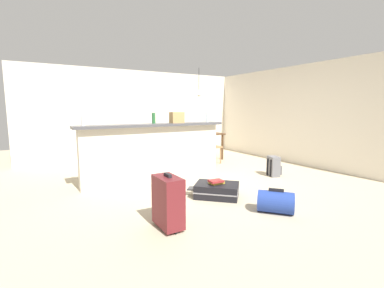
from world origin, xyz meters
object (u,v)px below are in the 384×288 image
(bottle_green, at_px, (154,118))
(dining_chair_near_partition, at_px, (210,143))
(bottle_white, at_px, (83,120))
(book_stack, at_px, (216,182))
(backpack_grey, at_px, (274,167))
(bottle_clear, at_px, (207,117))
(pendant_lamp, at_px, (199,92))
(grocery_bag, at_px, (177,118))
(duffel_bag_blue, at_px, (276,202))
(suitcase_flat_black, at_px, (217,190))
(dining_table, at_px, (201,136))
(suitcase_upright_maroon, at_px, (168,201))

(bottle_green, relative_size, dining_chair_near_partition, 0.23)
(bottle_white, relative_size, bottle_green, 1.00)
(dining_chair_near_partition, bearing_deg, book_stack, -122.75)
(backpack_grey, bearing_deg, dining_chair_near_partition, 100.75)
(bottle_clear, xyz_separation_m, pendant_lamp, (0.69, 1.43, 0.62))
(grocery_bag, height_order, duffel_bag_blue, grocery_bag)
(pendant_lamp, relative_size, suitcase_flat_black, 0.91)
(dining_table, distance_m, backpack_grey, 2.43)
(suitcase_flat_black, bearing_deg, bottle_green, 107.10)
(dining_table, height_order, pendant_lamp, pendant_lamp)
(suitcase_upright_maroon, bearing_deg, bottle_clear, 46.29)
(suitcase_flat_black, bearing_deg, suitcase_upright_maroon, -152.24)
(bottle_clear, height_order, backpack_grey, bottle_clear)
(bottle_white, distance_m, dining_chair_near_partition, 3.43)
(bottle_clear, bearing_deg, book_stack, -118.56)
(bottle_clear, bearing_deg, backpack_grey, -39.88)
(bottle_white, relative_size, grocery_bag, 0.81)
(bottle_white, xyz_separation_m, grocery_bag, (1.76, -0.07, 0.01))
(bottle_green, xyz_separation_m, grocery_bag, (0.46, -0.09, 0.00))
(pendant_lamp, bearing_deg, dining_table, 12.86)
(bottle_white, height_order, bottle_clear, same)
(dining_table, distance_m, dining_chair_near_partition, 0.53)
(bottle_white, bearing_deg, backpack_grey, -15.36)
(suitcase_upright_maroon, bearing_deg, duffel_bag_blue, -12.73)
(grocery_bag, bearing_deg, suitcase_upright_maroon, -120.38)
(bottle_green, height_order, suitcase_upright_maroon, bottle_green)
(dining_table, height_order, suitcase_flat_black, dining_table)
(bottle_green, height_order, backpack_grey, bottle_green)
(bottle_clear, distance_m, backpack_grey, 1.76)
(dining_chair_near_partition, relative_size, suitcase_flat_black, 1.11)
(book_stack, bearing_deg, bottle_green, 106.45)
(suitcase_upright_maroon, height_order, book_stack, suitcase_upright_maroon)
(bottle_clear, relative_size, book_stack, 0.80)
(bottle_clear, distance_m, pendant_lamp, 1.71)
(pendant_lamp, relative_size, duffel_bag_blue, 1.36)
(suitcase_upright_maroon, bearing_deg, backpack_grey, 19.87)
(bottle_white, height_order, dining_chair_near_partition, bottle_white)
(dining_table, relative_size, suitcase_flat_black, 1.31)
(pendant_lamp, bearing_deg, book_stack, -117.15)
(bottle_white, xyz_separation_m, book_stack, (1.74, -1.46, -0.98))
(dining_table, relative_size, duffel_bag_blue, 1.97)
(pendant_lamp, relative_size, book_stack, 2.88)
(pendant_lamp, bearing_deg, bottle_green, -144.78)
(suitcase_upright_maroon, relative_size, book_stack, 2.54)
(duffel_bag_blue, xyz_separation_m, backpack_grey, (1.52, 1.42, 0.05))
(bottle_white, height_order, grocery_bag, grocery_bag)
(pendant_lamp, bearing_deg, backpack_grey, -80.28)
(bottle_green, distance_m, grocery_bag, 0.47)
(bottle_clear, bearing_deg, bottle_white, 178.32)
(book_stack, bearing_deg, bottle_clear, 61.44)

